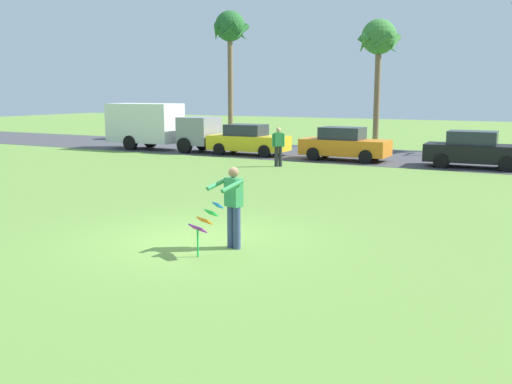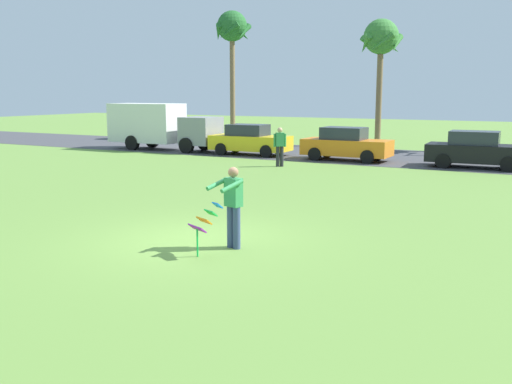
{
  "view_description": "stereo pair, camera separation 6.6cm",
  "coord_description": "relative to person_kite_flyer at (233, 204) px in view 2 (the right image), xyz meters",
  "views": [
    {
      "loc": [
        7.03,
        -10.38,
        3.25
      ],
      "look_at": [
        1.1,
        0.85,
        1.05
      ],
      "focal_mm": 40.41,
      "sensor_mm": 36.0,
      "label": 1
    },
    {
      "loc": [
        7.08,
        -10.35,
        3.25
      ],
      "look_at": [
        1.1,
        0.85,
        1.05
      ],
      "focal_mm": 40.41,
      "sensor_mm": 36.0,
      "label": 2
    }
  ],
  "objects": [
    {
      "name": "ground_plane",
      "position": [
        -1.09,
        0.17,
        -0.95
      ],
      "size": [
        120.0,
        120.0,
        0.0
      ],
      "primitive_type": "plane",
      "color": "olive"
    },
    {
      "name": "road_strip",
      "position": [
        -1.09,
        18.69,
        -0.95
      ],
      "size": [
        120.0,
        8.0,
        0.01
      ],
      "primitive_type": "cube",
      "color": "#424247",
      "rests_on": "ground"
    },
    {
      "name": "person_kite_flyer",
      "position": [
        0.0,
        0.0,
        0.0
      ],
      "size": [
        0.67,
        0.75,
        1.73
      ],
      "color": "#384772",
      "rests_on": "ground"
    },
    {
      "name": "kite_held",
      "position": [
        -0.23,
        -0.74,
        -0.26
      ],
      "size": [
        0.6,
        0.72,
        1.06
      ],
      "color": "blue",
      "rests_on": "ground"
    },
    {
      "name": "parked_truck_grey_van",
      "position": [
        -14.47,
        16.29,
        0.46
      ],
      "size": [
        6.72,
        2.17,
        2.62
      ],
      "color": "gray",
      "rests_on": "ground"
    },
    {
      "name": "parked_car_yellow",
      "position": [
        -8.52,
        16.29,
        -0.18
      ],
      "size": [
        4.25,
        1.94,
        1.6
      ],
      "color": "yellow",
      "rests_on": "ground"
    },
    {
      "name": "parked_car_orange",
      "position": [
        -3.24,
        16.29,
        -0.18
      ],
      "size": [
        4.21,
        1.85,
        1.6
      ],
      "color": "orange",
      "rests_on": "ground"
    },
    {
      "name": "parked_car_black",
      "position": [
        2.7,
        16.29,
        -0.18
      ],
      "size": [
        4.26,
        1.95,
        1.6
      ],
      "color": "black",
      "rests_on": "ground"
    },
    {
      "name": "palm_tree_left_near",
      "position": [
        -15.01,
        25.57,
        6.46
      ],
      "size": [
        2.58,
        2.71,
        8.85
      ],
      "color": "brown",
      "rests_on": "ground"
    },
    {
      "name": "palm_tree_right_near",
      "position": [
        -4.17,
        24.77,
        5.3
      ],
      "size": [
        2.58,
        2.71,
        7.6
      ],
      "color": "brown",
      "rests_on": "ground"
    },
    {
      "name": "person_walker_near",
      "position": [
        -5.05,
        12.71,
        -0.02
      ],
      "size": [
        0.47,
        0.39,
        1.73
      ],
      "color": "#26262B",
      "rests_on": "ground"
    }
  ]
}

